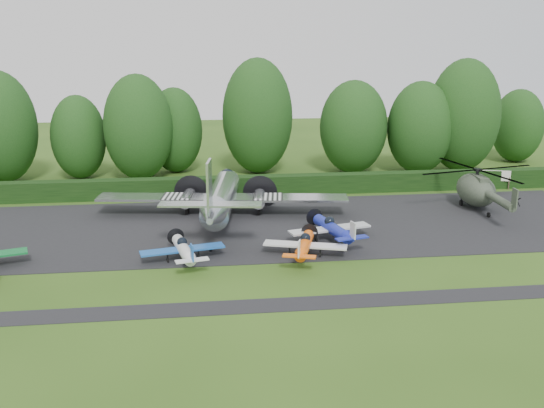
{
  "coord_description": "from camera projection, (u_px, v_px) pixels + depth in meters",
  "views": [
    {
      "loc": [
        -1.32,
        -40.12,
        16.13
      ],
      "look_at": [
        4.47,
        8.31,
        2.5
      ],
      "focal_mm": 40.0,
      "sensor_mm": 36.0,
      "label": 1
    }
  ],
  "objects": [
    {
      "name": "tree_9",
      "position": [
        463.0,
        116.0,
        72.74
      ],
      "size": [
        8.61,
        8.61,
        13.58
      ],
      "color": "black",
      "rests_on": "ground"
    },
    {
      "name": "tree_1",
      "position": [
        78.0,
        137.0,
        69.45
      ],
      "size": [
        6.18,
        6.18,
        9.66
      ],
      "color": "black",
      "rests_on": "ground"
    },
    {
      "name": "light_plane_orange",
      "position": [
        304.0,
        245.0,
        45.23
      ],
      "size": [
        6.29,
        6.62,
        2.42
      ],
      "rotation": [
        0.0,
        0.0,
        0.3
      ],
      "color": "#F55F0E",
      "rests_on": "ground"
    },
    {
      "name": "sign_board",
      "position": [
        493.0,
        176.0,
        65.52
      ],
      "size": [
        3.65,
        0.14,
        2.05
      ],
      "rotation": [
        0.0,
        0.0,
        0.3
      ],
      "color": "#3F3326",
      "rests_on": "ground"
    },
    {
      "name": "tree_5",
      "position": [
        138.0,
        128.0,
        68.64
      ],
      "size": [
        7.78,
        7.78,
        12.05
      ],
      "color": "black",
      "rests_on": "ground"
    },
    {
      "name": "light_plane_blue",
      "position": [
        332.0,
        228.0,
        48.79
      ],
      "size": [
        6.92,
        7.27,
        2.66
      ],
      "rotation": [
        0.0,
        0.0,
        -0.25
      ],
      "color": "navy",
      "rests_on": "ground"
    },
    {
      "name": "transport_plane",
      "position": [
        222.0,
        198.0,
        54.36
      ],
      "size": [
        23.03,
        17.66,
        7.38
      ],
      "rotation": [
        0.0,
        0.0,
        0.14
      ],
      "color": "silver",
      "rests_on": "ground"
    },
    {
      "name": "tree_8",
      "position": [
        420.0,
        128.0,
        72.04
      ],
      "size": [
        7.75,
        7.75,
        11.01
      ],
      "color": "black",
      "rests_on": "ground"
    },
    {
      "name": "helicopter",
      "position": [
        476.0,
        187.0,
        57.92
      ],
      "size": [
        12.12,
        14.19,
        3.9
      ],
      "rotation": [
        0.0,
        0.0,
        0.03
      ],
      "color": "#323D2E",
      "rests_on": "ground"
    },
    {
      "name": "taxiway_verge",
      "position": [
        227.0,
        308.0,
        37.12
      ],
      "size": [
        70.0,
        2.0,
        0.0
      ],
      "primitive_type": "cube",
      "color": "black",
      "rests_on": "ground"
    },
    {
      "name": "tree_0",
      "position": [
        175.0,
        130.0,
        72.65
      ],
      "size": [
        6.57,
        6.57,
        10.22
      ],
      "color": "black",
      "rests_on": "ground"
    },
    {
      "name": "apron",
      "position": [
        219.0,
        228.0,
        52.42
      ],
      "size": [
        70.0,
        18.0,
        0.01
      ],
      "primitive_type": "cube",
      "color": "black",
      "rests_on": "ground"
    },
    {
      "name": "hedgerow",
      "position": [
        215.0,
        196.0,
        62.94
      ],
      "size": [
        90.0,
        1.6,
        2.0
      ],
      "primitive_type": "cube",
      "color": "black",
      "rests_on": "ground"
    },
    {
      "name": "tree_6",
      "position": [
        0.0,
        127.0,
        67.25
      ],
      "size": [
        7.87,
        7.87,
        12.52
      ],
      "color": "black",
      "rests_on": "ground"
    },
    {
      "name": "tree_2",
      "position": [
        353.0,
        127.0,
        72.13
      ],
      "size": [
        8.03,
        8.03,
        11.11
      ],
      "color": "black",
      "rests_on": "ground"
    },
    {
      "name": "tree_7",
      "position": [
        258.0,
        116.0,
        71.88
      ],
      "size": [
        8.35,
        8.35,
        13.68
      ],
      "color": "black",
      "rests_on": "ground"
    },
    {
      "name": "ground",
      "position": [
        223.0,
        271.0,
        42.86
      ],
      "size": [
        160.0,
        160.0,
        0.0
      ],
      "primitive_type": "plane",
      "color": "#284914",
      "rests_on": "ground"
    },
    {
      "name": "tree_4",
      "position": [
        518.0,
        126.0,
        78.79
      ],
      "size": [
        6.59,
        6.59,
        9.49
      ],
      "color": "black",
      "rests_on": "ground"
    },
    {
      "name": "light_plane_white",
      "position": [
        184.0,
        249.0,
        44.36
      ],
      "size": [
        6.22,
        6.54,
        2.39
      ],
      "rotation": [
        0.0,
        0.0,
        -0.22
      ],
      "color": "silver",
      "rests_on": "ground"
    }
  ]
}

